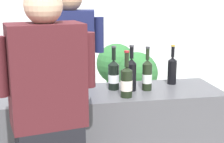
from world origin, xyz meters
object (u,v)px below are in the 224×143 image
object	(u,v)px
wine_bottle_4	(131,73)
ice_bucket	(27,85)
wine_bottle_0	(67,77)
wine_bottle_2	(126,82)
wine_bottle_1	(114,75)
potted_shrub	(126,78)
person_guest	(49,141)
wine_bottle_3	(172,69)
wine_bottle_5	(147,75)
wine_glass	(84,80)
person_server	(72,85)

from	to	relation	value
wine_bottle_4	ice_bucket	size ratio (longest dim) A/B	1.41
wine_bottle_4	ice_bucket	xyz separation A→B (m)	(-0.73, -0.14, -0.01)
wine_bottle_0	wine_bottle_2	world-z (taller)	wine_bottle_0
wine_bottle_1	potted_shrub	distance (m)	1.32
person_guest	wine_bottle_3	bearing A→B (deg)	33.61
wine_bottle_0	wine_bottle_1	world-z (taller)	same
wine_bottle_3	wine_bottle_4	world-z (taller)	wine_bottle_4
wine_bottle_5	potted_shrub	world-z (taller)	wine_bottle_5
wine_bottle_3	wine_bottle_5	bearing A→B (deg)	-151.60
wine_bottle_0	wine_glass	xyz separation A→B (m)	(0.10, -0.17, 0.02)
wine_bottle_3	person_server	bearing A→B (deg)	147.08
wine_bottle_5	wine_glass	bearing A→B (deg)	-165.36
wine_bottle_0	ice_bucket	bearing A→B (deg)	-147.08
wine_bottle_5	person_guest	size ratio (longest dim) A/B	0.19
wine_glass	wine_bottle_3	bearing A→B (deg)	19.54
wine_bottle_0	ice_bucket	xyz separation A→B (m)	(-0.27, -0.17, 0.01)
wine_bottle_1	wine_glass	distance (m)	0.31
wine_bottle_1	wine_bottle_2	size ratio (longest dim) A/B	1.01
wine_bottle_3	wine_bottle_2	bearing A→B (deg)	-148.15
wine_glass	potted_shrub	size ratio (longest dim) A/B	0.17
person_server	person_guest	size ratio (longest dim) A/B	1.01
potted_shrub	wine_bottle_1	bearing A→B (deg)	-107.23
wine_bottle_0	wine_bottle_1	size ratio (longest dim) A/B	1.00
wine_bottle_1	wine_bottle_4	xyz separation A→B (m)	(0.12, -0.05, 0.02)
wine_bottle_0	wine_bottle_2	bearing A→B (deg)	-24.15
wine_glass	ice_bucket	distance (m)	0.37
wine_bottle_5	potted_shrub	distance (m)	1.34
wine_bottle_2	potted_shrub	world-z (taller)	wine_bottle_2
wine_glass	person_server	world-z (taller)	person_server
wine_bottle_3	wine_bottle_5	xyz separation A→B (m)	(-0.24, -0.13, -0.00)
wine_bottle_2	ice_bucket	size ratio (longest dim) A/B	1.35
wine_bottle_2	person_guest	xyz separation A→B (m)	(-0.53, -0.37, -0.23)
person_server	wine_glass	bearing A→B (deg)	-87.55
wine_bottle_0	wine_glass	size ratio (longest dim) A/B	1.77
wine_bottle_4	wine_glass	size ratio (longest dim) A/B	1.84
person_server	potted_shrub	xyz separation A→B (m)	(0.65, 0.66, -0.14)
wine_bottle_1	wine_glass	bearing A→B (deg)	-141.97
wine_bottle_2	ice_bucket	world-z (taller)	wine_bottle_2
wine_bottle_0	wine_bottle_4	distance (m)	0.46
wine_bottle_0	potted_shrub	distance (m)	1.48
wine_bottle_3	person_guest	bearing A→B (deg)	-146.39
wine_bottle_1	wine_bottle_4	world-z (taller)	wine_bottle_4
ice_bucket	potted_shrub	bearing A→B (deg)	55.07
wine_bottle_5	ice_bucket	world-z (taller)	wine_bottle_5
wine_bottle_5	person_server	world-z (taller)	person_server
wine_glass	wine_bottle_1	bearing A→B (deg)	38.03
wine_bottle_3	ice_bucket	bearing A→B (deg)	-166.48
wine_bottle_3	wine_bottle_4	size ratio (longest dim) A/B	0.92
wine_bottle_0	wine_glass	bearing A→B (deg)	-58.66
wine_bottle_0	wine_bottle_3	distance (m)	0.83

